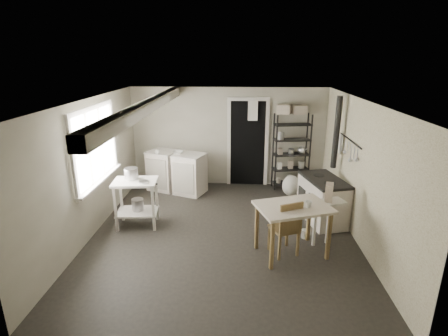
{
  "coord_description": "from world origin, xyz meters",
  "views": [
    {
      "loc": [
        0.28,
        -5.49,
        2.97
      ],
      "look_at": [
        0.0,
        0.3,
        1.1
      ],
      "focal_mm": 28.0,
      "sensor_mm": 36.0,
      "label": 1
    }
  ],
  "objects_px": {
    "shelf_rack": "(291,148)",
    "stove": "(323,199)",
    "stockpot": "(131,175)",
    "base_cabinets": "(177,172)",
    "work_table": "(292,232)",
    "chair": "(284,225)",
    "flour_sack": "(291,186)",
    "prep_table": "(137,205)"
  },
  "relations": [
    {
      "from": "shelf_rack",
      "to": "stove",
      "type": "xyz_separation_m",
      "value": [
        0.37,
        -1.73,
        -0.51
      ]
    },
    {
      "from": "shelf_rack",
      "to": "stove",
      "type": "bearing_deg",
      "value": -86.59
    },
    {
      "from": "stockpot",
      "to": "base_cabinets",
      "type": "xyz_separation_m",
      "value": [
        0.49,
        1.66,
        -0.48
      ]
    },
    {
      "from": "stockpot",
      "to": "work_table",
      "type": "bearing_deg",
      "value": -18.6
    },
    {
      "from": "base_cabinets",
      "to": "chair",
      "type": "relative_size",
      "value": 1.5
    },
    {
      "from": "base_cabinets",
      "to": "flour_sack",
      "type": "bearing_deg",
      "value": 16.51
    },
    {
      "from": "chair",
      "to": "stockpot",
      "type": "bearing_deg",
      "value": 136.99
    },
    {
      "from": "base_cabinets",
      "to": "flour_sack",
      "type": "height_order",
      "value": "base_cabinets"
    },
    {
      "from": "stove",
      "to": "chair",
      "type": "xyz_separation_m",
      "value": [
        -0.85,
        -1.18,
        0.04
      ]
    },
    {
      "from": "base_cabinets",
      "to": "flour_sack",
      "type": "relative_size",
      "value": 2.91
    },
    {
      "from": "base_cabinets",
      "to": "work_table",
      "type": "distance_m",
      "value": 3.43
    },
    {
      "from": "work_table",
      "to": "flour_sack",
      "type": "xyz_separation_m",
      "value": [
        0.32,
        2.4,
        -0.14
      ]
    },
    {
      "from": "stove",
      "to": "flour_sack",
      "type": "height_order",
      "value": "stove"
    },
    {
      "from": "shelf_rack",
      "to": "work_table",
      "type": "distance_m",
      "value": 3.0
    },
    {
      "from": "stockpot",
      "to": "shelf_rack",
      "type": "height_order",
      "value": "shelf_rack"
    },
    {
      "from": "shelf_rack",
      "to": "chair",
      "type": "relative_size",
      "value": 1.89
    },
    {
      "from": "prep_table",
      "to": "work_table",
      "type": "height_order",
      "value": "prep_table"
    },
    {
      "from": "base_cabinets",
      "to": "stove",
      "type": "bearing_deg",
      "value": -4.24
    },
    {
      "from": "stockpot",
      "to": "work_table",
      "type": "relative_size",
      "value": 0.24
    },
    {
      "from": "stove",
      "to": "work_table",
      "type": "distance_m",
      "value": 1.4
    },
    {
      "from": "stockpot",
      "to": "chair",
      "type": "xyz_separation_m",
      "value": [
        2.63,
        -0.91,
        -0.45
      ]
    },
    {
      "from": "base_cabinets",
      "to": "shelf_rack",
      "type": "height_order",
      "value": "shelf_rack"
    },
    {
      "from": "prep_table",
      "to": "shelf_rack",
      "type": "bearing_deg",
      "value": 34.7
    },
    {
      "from": "stockpot",
      "to": "prep_table",
      "type": "bearing_deg",
      "value": -46.33
    },
    {
      "from": "prep_table",
      "to": "base_cabinets",
      "type": "distance_m",
      "value": 1.8
    },
    {
      "from": "stockpot",
      "to": "stove",
      "type": "bearing_deg",
      "value": 4.51
    },
    {
      "from": "base_cabinets",
      "to": "work_table",
      "type": "xyz_separation_m",
      "value": [
        2.25,
        -2.59,
        -0.08
      ]
    },
    {
      "from": "prep_table",
      "to": "flour_sack",
      "type": "height_order",
      "value": "prep_table"
    },
    {
      "from": "base_cabinets",
      "to": "chair",
      "type": "distance_m",
      "value": 3.34
    },
    {
      "from": "shelf_rack",
      "to": "flour_sack",
      "type": "distance_m",
      "value": 0.88
    },
    {
      "from": "shelf_rack",
      "to": "stove",
      "type": "relative_size",
      "value": 1.64
    },
    {
      "from": "stockpot",
      "to": "flour_sack",
      "type": "bearing_deg",
      "value": 25.66
    },
    {
      "from": "prep_table",
      "to": "chair",
      "type": "relative_size",
      "value": 0.95
    },
    {
      "from": "shelf_rack",
      "to": "chair",
      "type": "height_order",
      "value": "shelf_rack"
    },
    {
      "from": "stove",
      "to": "work_table",
      "type": "height_order",
      "value": "stove"
    },
    {
      "from": "flour_sack",
      "to": "work_table",
      "type": "bearing_deg",
      "value": -97.61
    },
    {
      "from": "stockpot",
      "to": "stove",
      "type": "distance_m",
      "value": 3.52
    },
    {
      "from": "flour_sack",
      "to": "prep_table",
      "type": "bearing_deg",
      "value": -152.35
    },
    {
      "from": "work_table",
      "to": "stockpot",
      "type": "bearing_deg",
      "value": 161.4
    },
    {
      "from": "stockpot",
      "to": "chair",
      "type": "height_order",
      "value": "stockpot"
    },
    {
      "from": "work_table",
      "to": "flour_sack",
      "type": "relative_size",
      "value": 2.27
    },
    {
      "from": "prep_table",
      "to": "stockpot",
      "type": "height_order",
      "value": "stockpot"
    }
  ]
}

